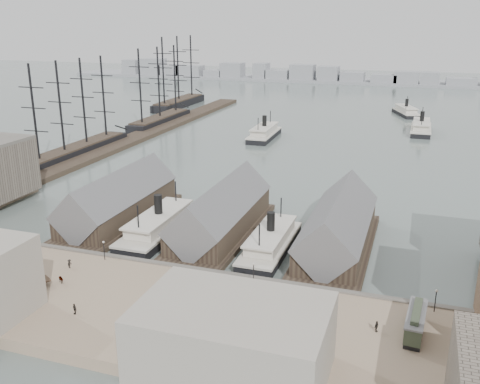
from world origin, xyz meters
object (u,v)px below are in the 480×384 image
(horse_cart_right, at_px, (263,332))
(tram, at_px, (415,323))
(ferry_docked_west, at_px, (159,225))
(horse_cart_center, at_px, (54,280))
(horse_cart_left, at_px, (8,268))

(horse_cart_right, bearing_deg, tram, -89.60)
(ferry_docked_west, relative_size, tram, 2.78)
(tram, bearing_deg, horse_cart_right, -155.24)
(ferry_docked_west, xyz_separation_m, horse_cart_center, (-5.02, -30.30, 0.42))
(horse_cart_right, bearing_deg, horse_cart_left, 63.46)
(tram, xyz_separation_m, horse_cart_right, (-20.94, -7.91, -0.95))
(ferry_docked_west, height_order, tram, ferry_docked_west)
(horse_cart_left, height_order, horse_cart_right, horse_cart_right)
(ferry_docked_west, xyz_separation_m, horse_cart_left, (-16.10, -29.07, 0.43))
(ferry_docked_west, distance_m, horse_cart_left, 33.24)
(horse_cart_left, distance_m, horse_cart_center, 11.15)
(tram, relative_size, horse_cart_center, 2.17)
(ferry_docked_west, distance_m, horse_cart_center, 30.72)
(ferry_docked_west, bearing_deg, horse_cart_right, -45.28)
(tram, distance_m, horse_cart_right, 22.41)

